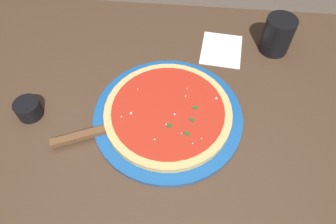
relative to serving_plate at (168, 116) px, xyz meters
The scene contains 8 objects.
ground_plane 0.74m from the serving_plate, 164.66° to the right, with size 5.00×5.00×0.00m, color brown.
restaurant_table 0.13m from the serving_plate, 164.66° to the right, with size 1.13×0.90×0.73m.
serving_plate is the anchor object (origin of this frame).
pizza 0.01m from the serving_plate, 35.40° to the right, with size 0.30×0.30×0.02m.
pizza_server 0.17m from the serving_plate, 156.49° to the right, with size 0.22×0.13×0.01m.
cup_tall_drink 0.38m from the serving_plate, 43.72° to the left, with size 0.08×0.08×0.10m, color black.
cup_small_sauce 0.33m from the serving_plate, behind, with size 0.06×0.06×0.04m, color black.
napkin_folded_right 0.28m from the serving_plate, 62.16° to the left, with size 0.11×0.13×0.00m, color white.
Camera 1 is at (0.09, -0.40, 1.34)m, focal length 33.04 mm.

